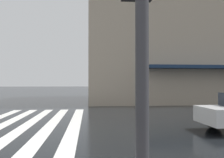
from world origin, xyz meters
name	(u,v)px	position (x,y,z in m)	size (l,w,h in m)	color
zebra_crossing	(22,128)	(4.00, -1.25, 0.00)	(13.00, 4.50, 0.01)	silver
haussmann_block_corner	(222,13)	(19.69, -18.62, 9.57)	(15.58, 29.59, 19.54)	tan
traffic_signal_post	(139,3)	(-3.61, -4.31, 2.53)	(0.44, 0.30, 3.30)	#333338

